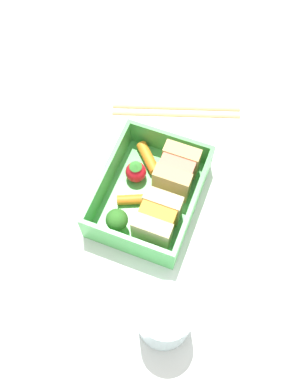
{
  "coord_description": "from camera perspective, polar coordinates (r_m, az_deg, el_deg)",
  "views": [
    {
      "loc": [
        24.77,
        9.48,
        55.97
      ],
      "look_at": [
        0.0,
        0.0,
        2.7
      ],
      "focal_mm": 40.0,
      "sensor_mm": 36.0,
      "label": 1
    }
  ],
  "objects": [
    {
      "name": "folded_napkin",
      "position": [
        0.65,
        -13.01,
        1.8
      ],
      "size": [
        13.39,
        10.24,
        0.4
      ],
      "primitive_type": "cube",
      "rotation": [
        0.0,
        0.0,
        0.16
      ],
      "color": "white",
      "rests_on": "ground_plane"
    },
    {
      "name": "drinking_glass",
      "position": [
        0.52,
        2.05,
        -16.37
      ],
      "size": [
        6.6,
        6.6,
        8.84
      ],
      "primitive_type": "cylinder",
      "color": "silver",
      "rests_on": "ground_plane"
    },
    {
      "name": "bento_tray",
      "position": [
        0.61,
        0.0,
        -0.87
      ],
      "size": [
        17.15,
        13.25,
        1.2
      ],
      "primitive_type": "cube",
      "color": "#4BB254",
      "rests_on": "ground_plane"
    },
    {
      "name": "broccoli_floret",
      "position": [
        0.57,
        -4.36,
        -3.77
      ],
      "size": [
        3.0,
        3.0,
        4.28
      ],
      "color": "#85C95C",
      "rests_on": "bento_tray"
    },
    {
      "name": "carrot_stick_far_left",
      "position": [
        0.63,
        -0.2,
        4.6
      ],
      "size": [
        4.7,
        4.67,
        1.56
      ],
      "primitive_type": "cylinder",
      "rotation": [
        1.57,
        0.0,
        2.35
      ],
      "color": "orange",
      "rests_on": "bento_tray"
    },
    {
      "name": "ground_plane",
      "position": [
        0.63,
        0.0,
        -1.5
      ],
      "size": [
        120.0,
        120.0,
        2.0
      ],
      "primitive_type": "cube",
      "color": "white"
    },
    {
      "name": "strawberry_far_left",
      "position": [
        0.61,
        -1.83,
        2.75
      ],
      "size": [
        3.01,
        3.01,
        3.61
      ],
      "color": "red",
      "rests_on": "bento_tray"
    },
    {
      "name": "carrot_stick_left",
      "position": [
        0.6,
        -2.57,
        -1.03
      ],
      "size": [
        2.77,
        3.95,
        1.39
      ],
      "primitive_type": "cylinder",
      "rotation": [
        1.57,
        0.0,
        3.56
      ],
      "color": "orange",
      "rests_on": "bento_tray"
    },
    {
      "name": "sandwich_left",
      "position": [
        0.6,
        3.62,
        2.75
      ],
      "size": [
        6.07,
        5.15,
        5.21
      ],
      "color": "tan",
      "rests_on": "bento_tray"
    },
    {
      "name": "chopstick_pair",
      "position": [
        0.7,
        3.6,
        10.81
      ],
      "size": [
        8.65,
        20.12,
        0.7
      ],
      "color": "tan",
      "rests_on": "ground_plane"
    },
    {
      "name": "bento_rim",
      "position": [
        0.59,
        0.0,
        0.29
      ],
      "size": [
        17.15,
        13.25,
        4.36
      ],
      "color": "#4BB254",
      "rests_on": "bento_tray"
    },
    {
      "name": "sandwich_center_left",
      "position": [
        0.57,
        1.05,
        -3.58
      ],
      "size": [
        6.07,
        5.15,
        5.21
      ],
      "color": "beige",
      "rests_on": "bento_tray"
    }
  ]
}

